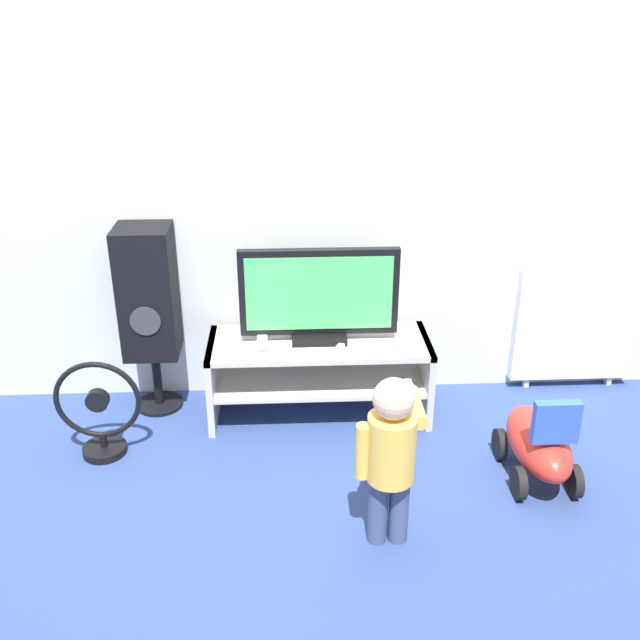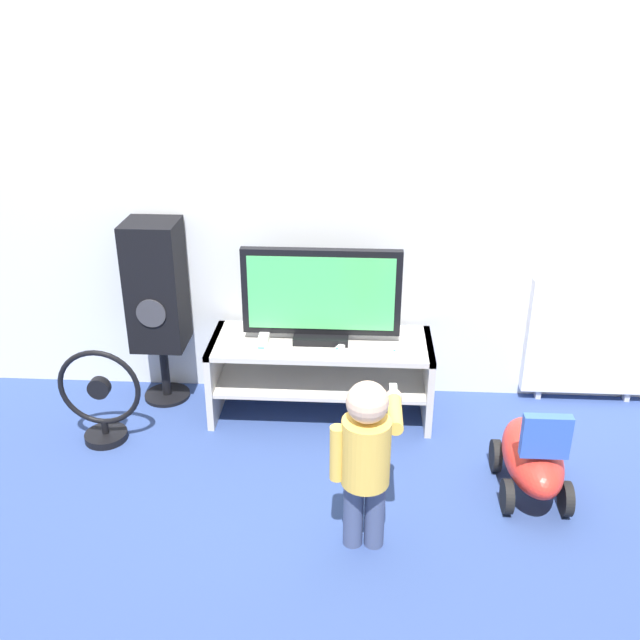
% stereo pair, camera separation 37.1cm
% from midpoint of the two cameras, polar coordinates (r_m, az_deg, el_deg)
% --- Properties ---
extents(ground_plane, '(16.00, 16.00, 0.00)m').
position_cam_midpoint_polar(ground_plane, '(3.89, -2.66, -9.24)').
color(ground_plane, navy).
extents(wall_back, '(10.00, 0.06, 2.60)m').
position_cam_midpoint_polar(wall_back, '(3.87, -3.10, 11.66)').
color(wall_back, silver).
rests_on(wall_back, ground_plane).
extents(tv_stand, '(1.21, 0.46, 0.45)m').
position_cam_midpoint_polar(tv_stand, '(3.93, -2.77, -3.69)').
color(tv_stand, beige).
rests_on(tv_stand, ground_plane).
extents(television, '(0.85, 0.20, 0.52)m').
position_cam_midpoint_polar(television, '(3.78, -2.90, 1.84)').
color(television, black).
rests_on(television, tv_stand).
extents(game_console, '(0.05, 0.16, 0.05)m').
position_cam_midpoint_polar(game_console, '(3.81, -7.44, -1.98)').
color(game_console, white).
rests_on(game_console, tv_stand).
extents(remote_primary, '(0.08, 0.13, 0.03)m').
position_cam_midpoint_polar(remote_primary, '(3.75, 3.19, -2.41)').
color(remote_primary, white).
rests_on(remote_primary, tv_stand).
extents(remote_secondary, '(0.08, 0.13, 0.03)m').
position_cam_midpoint_polar(remote_secondary, '(3.74, -1.41, -2.50)').
color(remote_secondary, white).
rests_on(remote_secondary, tv_stand).
extents(child, '(0.30, 0.45, 0.79)m').
position_cam_midpoint_polar(child, '(2.97, 2.13, -10.30)').
color(child, '#3F4C72').
rests_on(child, ground_plane).
extents(speaker_tower, '(0.29, 0.29, 1.07)m').
position_cam_midpoint_polar(speaker_tower, '(3.99, -16.19, 1.81)').
color(speaker_tower, black).
rests_on(speaker_tower, ground_plane).
extents(floor_fan, '(0.43, 0.22, 0.53)m').
position_cam_midpoint_polar(floor_fan, '(3.84, -19.93, -7.11)').
color(floor_fan, black).
rests_on(floor_fan, ground_plane).
extents(ride_on_toy, '(0.30, 0.58, 0.51)m').
position_cam_midpoint_polar(ride_on_toy, '(3.58, 14.28, -9.64)').
color(ride_on_toy, red).
rests_on(ride_on_toy, ground_plane).
extents(radiator, '(0.73, 0.08, 0.75)m').
position_cam_midpoint_polar(radiator, '(4.37, 17.54, -0.43)').
color(radiator, white).
rests_on(radiator, ground_plane).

